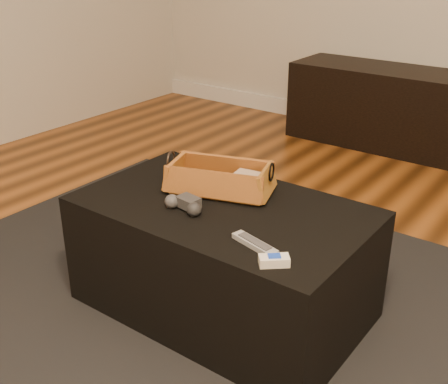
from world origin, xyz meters
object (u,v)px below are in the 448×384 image
Objects in this scene: ottoman at (223,257)px; media_cabinet at (390,108)px; tv_remote at (214,186)px; wicker_basket at (220,180)px; cream_gadget at (274,260)px; game_controller at (185,204)px; silver_remote at (255,244)px.

media_cabinet is at bearing 95.66° from ottoman.
media_cabinet is 6.52× the size of tv_remote.
wicker_basket is 0.53m from cream_gadget.
wicker_basket is 0.20m from game_controller.
cream_gadget is (0.10, -0.05, 0.01)m from silver_remote.
silver_remote is (0.25, -0.17, 0.22)m from ottoman.
silver_remote is (0.32, -0.26, -0.04)m from wicker_basket.
cream_gadget is (0.35, -0.23, 0.22)m from ottoman.
media_cabinet is 2.35m from silver_remote.
game_controller is at bearing 169.22° from silver_remote.
cream_gadget is (0.42, -0.11, -0.01)m from game_controller.
wicker_basket reaches higher than media_cabinet.
wicker_basket reaches higher than tv_remote.
ottoman is at bearing -60.44° from tv_remote.
wicker_basket is at bearing 143.66° from cream_gadget.
game_controller reaches higher than silver_remote.
silver_remote reaches higher than ottoman.
media_cabinet is at bearing 68.83° from tv_remote.
cream_gadget is at bearing -33.19° from ottoman.
cream_gadget reaches higher than silver_remote.
game_controller is (0.01, -0.18, 0.00)m from tv_remote.
media_cabinet is 2.42m from cream_gadget.
cream_gadget is at bearing -58.31° from tv_remote.
media_cabinet is 7.62× the size of silver_remote.
ottoman is 0.37m from silver_remote.
media_cabinet is 2.07m from tv_remote.
tv_remote is (-0.09, 0.06, 0.23)m from ottoman.
media_cabinet is 2.13m from ottoman.
wicker_basket reaches higher than cream_gadget.
wicker_basket is at bearing 131.90° from ottoman.
cream_gadget is at bearing -36.34° from wicker_basket.
wicker_basket is at bearing 141.39° from silver_remote.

